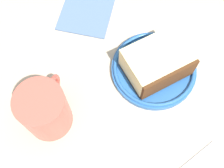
{
  "coord_description": "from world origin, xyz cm",
  "views": [
    {
      "loc": [
        2.74,
        22.63,
        51.28
      ],
      "look_at": [
        3.03,
        1.94,
        3.0
      ],
      "focal_mm": 46.11,
      "sensor_mm": 36.0,
      "label": 1
    }
  ],
  "objects": [
    {
      "name": "cake_slice",
      "position": [
        -5.22,
        -2.06,
        3.94
      ],
      "size": [
        14.15,
        13.16,
        5.62
      ],
      "color": "#472814",
      "rests_on": "small_plate"
    },
    {
      "name": "tea_mug",
      "position": [
        14.22,
        7.82,
        5.21
      ],
      "size": [
        8.22,
        10.78,
        10.25
      ],
      "color": "#BF4C3F",
      "rests_on": "ground_plane"
    },
    {
      "name": "small_plate",
      "position": [
        -5.09,
        -2.3,
        0.88
      ],
      "size": [
        16.61,
        16.61,
        1.8
      ],
      "color": "#26599E",
      "rests_on": "ground_plane"
    },
    {
      "name": "folded_napkin",
      "position": [
        8.72,
        -16.79,
        0.3
      ],
      "size": [
        13.15,
        14.78,
        0.6
      ],
      "primitive_type": "cube",
      "rotation": [
        0.0,
        0.0,
        -0.21
      ],
      "color": "slate",
      "rests_on": "ground_plane"
    },
    {
      "name": "ground_plane",
      "position": [
        0.0,
        0.0,
        -1.91
      ],
      "size": [
        121.99,
        121.99,
        3.81
      ],
      "primitive_type": "cube",
      "color": "tan"
    }
  ]
}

